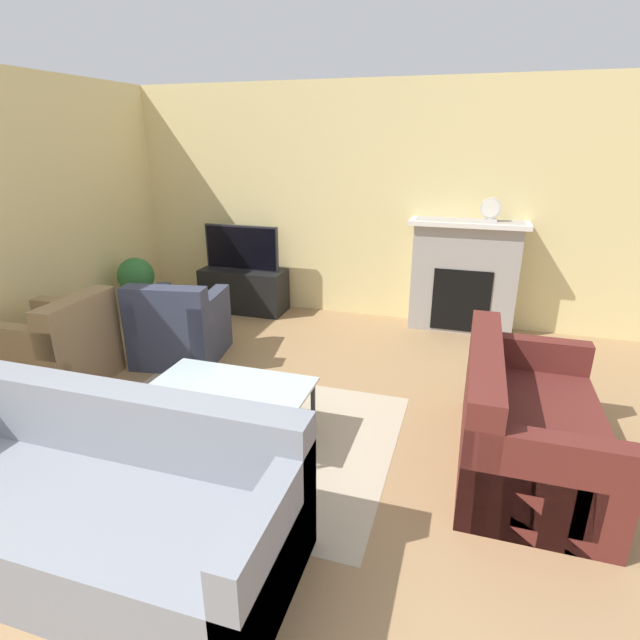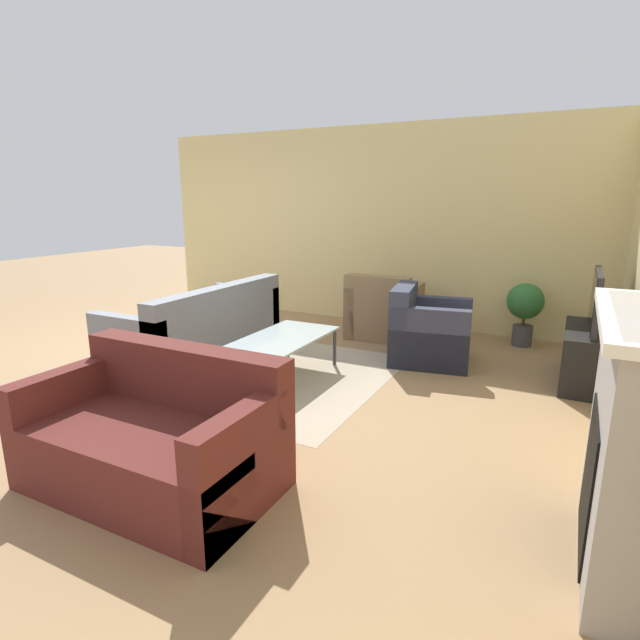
{
  "view_description": "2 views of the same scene",
  "coord_description": "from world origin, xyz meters",
  "px_view_note": "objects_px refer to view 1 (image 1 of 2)",
  "views": [
    {
      "loc": [
        1.51,
        -0.79,
        2.09
      ],
      "look_at": [
        0.45,
        2.6,
        0.79
      ],
      "focal_mm": 28.0,
      "sensor_mm": 36.0,
      "label": 1
    },
    {
      "loc": [
        3.98,
        4.5,
        1.74
      ],
      "look_at": [
        0.49,
        2.71,
        0.78
      ],
      "focal_mm": 28.0,
      "sensor_mm": 36.0,
      "label": 2
    }
  ],
  "objects_px": {
    "couch_loveseat": "(523,426)",
    "armchair_by_window": "(56,352)",
    "armchair_accent": "(180,330)",
    "coffee_table": "(229,391)",
    "couch_sectional": "(102,508)",
    "tv": "(242,248)",
    "potted_plant": "(137,281)",
    "mantel_clock": "(491,209)"
  },
  "relations": [
    {
      "from": "tv",
      "to": "armchair_accent",
      "type": "relative_size",
      "value": 1.02
    },
    {
      "from": "tv",
      "to": "coffee_table",
      "type": "relative_size",
      "value": 0.83
    },
    {
      "from": "tv",
      "to": "potted_plant",
      "type": "distance_m",
      "value": 1.31
    },
    {
      "from": "armchair_by_window",
      "to": "couch_loveseat",
      "type": "bearing_deg",
      "value": 87.01
    },
    {
      "from": "coffee_table",
      "to": "armchair_by_window",
      "type": "bearing_deg",
      "value": 169.7
    },
    {
      "from": "couch_loveseat",
      "to": "armchair_accent",
      "type": "height_order",
      "value": "same"
    },
    {
      "from": "armchair_by_window",
      "to": "coffee_table",
      "type": "xyz_separation_m",
      "value": [
        1.89,
        -0.34,
        0.09
      ]
    },
    {
      "from": "coffee_table",
      "to": "potted_plant",
      "type": "xyz_separation_m",
      "value": [
        -2.23,
        1.99,
        0.1
      ]
    },
    {
      "from": "mantel_clock",
      "to": "coffee_table",
      "type": "bearing_deg",
      "value": -121.23
    },
    {
      "from": "armchair_accent",
      "to": "potted_plant",
      "type": "bearing_deg",
      "value": -47.46
    },
    {
      "from": "couch_sectional",
      "to": "couch_loveseat",
      "type": "relative_size",
      "value": 1.36
    },
    {
      "from": "coffee_table",
      "to": "couch_loveseat",
      "type": "bearing_deg",
      "value": 8.06
    },
    {
      "from": "tv",
      "to": "potted_plant",
      "type": "relative_size",
      "value": 1.25
    },
    {
      "from": "couch_sectional",
      "to": "coffee_table",
      "type": "relative_size",
      "value": 1.8
    },
    {
      "from": "potted_plant",
      "to": "armchair_by_window",
      "type": "bearing_deg",
      "value": -78.27
    },
    {
      "from": "couch_loveseat",
      "to": "coffee_table",
      "type": "height_order",
      "value": "couch_loveseat"
    },
    {
      "from": "armchair_by_window",
      "to": "couch_sectional",
      "type": "bearing_deg",
      "value": 46.85
    },
    {
      "from": "armchair_accent",
      "to": "tv",
      "type": "bearing_deg",
      "value": -97.99
    },
    {
      "from": "couch_sectional",
      "to": "tv",
      "type": "bearing_deg",
      "value": 104.95
    },
    {
      "from": "couch_sectional",
      "to": "potted_plant",
      "type": "bearing_deg",
      "value": 123.49
    },
    {
      "from": "armchair_accent",
      "to": "armchair_by_window",
      "type": "bearing_deg",
      "value": 35.72
    },
    {
      "from": "couch_loveseat",
      "to": "armchair_by_window",
      "type": "relative_size",
      "value": 1.73
    },
    {
      "from": "tv",
      "to": "armchair_accent",
      "type": "distance_m",
      "value": 1.63
    },
    {
      "from": "armchair_accent",
      "to": "couch_loveseat",
      "type": "bearing_deg",
      "value": 155.43
    },
    {
      "from": "armchair_by_window",
      "to": "coffee_table",
      "type": "distance_m",
      "value": 1.92
    },
    {
      "from": "tv",
      "to": "potted_plant",
      "type": "height_order",
      "value": "tv"
    },
    {
      "from": "armchair_accent",
      "to": "coffee_table",
      "type": "distance_m",
      "value": 1.59
    },
    {
      "from": "couch_sectional",
      "to": "coffee_table",
      "type": "xyz_separation_m",
      "value": [
        0.13,
        1.19,
        0.1
      ]
    },
    {
      "from": "couch_loveseat",
      "to": "mantel_clock",
      "type": "distance_m",
      "value": 2.76
    },
    {
      "from": "couch_loveseat",
      "to": "armchair_by_window",
      "type": "xyz_separation_m",
      "value": [
        -3.89,
        0.06,
        0.01
      ]
    },
    {
      "from": "couch_loveseat",
      "to": "armchair_accent",
      "type": "distance_m",
      "value": 3.23
    },
    {
      "from": "tv",
      "to": "coffee_table",
      "type": "bearing_deg",
      "value": -66.47
    },
    {
      "from": "couch_sectional",
      "to": "mantel_clock",
      "type": "height_order",
      "value": "mantel_clock"
    },
    {
      "from": "armchair_accent",
      "to": "coffee_table",
      "type": "relative_size",
      "value": 0.81
    },
    {
      "from": "tv",
      "to": "couch_loveseat",
      "type": "height_order",
      "value": "tv"
    },
    {
      "from": "couch_loveseat",
      "to": "coffee_table",
      "type": "xyz_separation_m",
      "value": [
        -2.0,
        -0.28,
        0.09
      ]
    },
    {
      "from": "tv",
      "to": "couch_sectional",
      "type": "xyz_separation_m",
      "value": [
        1.03,
        -3.85,
        -0.52
      ]
    },
    {
      "from": "tv",
      "to": "mantel_clock",
      "type": "xyz_separation_m",
      "value": [
        2.86,
        0.14,
        0.56
      ]
    },
    {
      "from": "tv",
      "to": "armchair_by_window",
      "type": "distance_m",
      "value": 2.49
    },
    {
      "from": "couch_loveseat",
      "to": "mantel_clock",
      "type": "xyz_separation_m",
      "value": [
        -0.3,
        2.52,
        1.08
      ]
    },
    {
      "from": "couch_sectional",
      "to": "armchair_accent",
      "type": "height_order",
      "value": "same"
    },
    {
      "from": "armchair_by_window",
      "to": "armchair_accent",
      "type": "xyz_separation_m",
      "value": [
        0.77,
        0.78,
        0.0
      ]
    }
  ]
}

